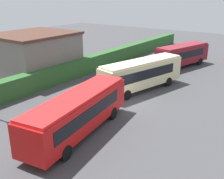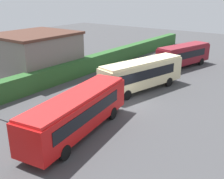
{
  "view_description": "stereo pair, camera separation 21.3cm",
  "coord_description": "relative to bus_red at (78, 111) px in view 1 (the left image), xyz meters",
  "views": [
    {
      "loc": [
        -20.09,
        -12.15,
        9.79
      ],
      "look_at": [
        -1.88,
        0.78,
        1.79
      ],
      "focal_mm": 43.61,
      "sensor_mm": 36.0,
      "label": 1
    },
    {
      "loc": [
        -19.97,
        -12.32,
        9.79
      ],
      "look_at": [
        -1.88,
        0.78,
        1.79
      ],
      "focal_mm": 43.61,
      "sensor_mm": 36.0,
      "label": 2
    }
  ],
  "objects": [
    {
      "name": "ground_plane",
      "position": [
        6.96,
        -0.14,
        -1.76
      ],
      "size": [
        103.24,
        103.24,
        0.0
      ],
      "primitive_type": "plane",
      "color": "#424244"
    },
    {
      "name": "bus_red",
      "position": [
        0.0,
        0.0,
        0.0
      ],
      "size": [
        10.8,
        4.07,
        3.02
      ],
      "rotation": [
        0.0,
        0.0,
        0.15
      ],
      "color": "red",
      "rests_on": "ground_plane"
    },
    {
      "name": "traffic_cone",
      "position": [
        30.27,
        -2.63,
        -1.46
      ],
      "size": [
        0.36,
        0.36,
        0.6
      ],
      "primitive_type": "cone",
      "color": "orange",
      "rests_on": "ground_plane"
    },
    {
      "name": "bus_cream",
      "position": [
        10.87,
        0.94,
        0.09
      ],
      "size": [
        10.42,
        4.71,
        3.2
      ],
      "rotation": [
        0.0,
        0.0,
        -0.25
      ],
      "color": "beige",
      "rests_on": "ground_plane"
    },
    {
      "name": "person_center",
      "position": [
        22.46,
        3.88,
        -0.8
      ],
      "size": [
        0.45,
        0.49,
        1.8
      ],
      "rotation": [
        0.0,
        0.0,
        2.55
      ],
      "color": "#334C8C",
      "rests_on": "ground_plane"
    },
    {
      "name": "bus_maroon",
      "position": [
        22.61,
        1.16,
        -0.01
      ],
      "size": [
        9.23,
        4.54,
        3.02
      ],
      "rotation": [
        0.0,
        0.0,
        -0.25
      ],
      "color": "maroon",
      "rests_on": "ground_plane"
    },
    {
      "name": "hedge_row",
      "position": [
        6.96,
        10.0,
        -0.75
      ],
      "size": [
        63.62,
        1.37,
        2.01
      ],
      "primitive_type": "cube",
      "color": "#2D5C2A",
      "rests_on": "ground_plane"
    },
    {
      "name": "person_left",
      "position": [
        -1.85,
        2.38,
        -0.84
      ],
      "size": [
        0.37,
        0.45,
        1.72
      ],
      "rotation": [
        0.0,
        0.0,
        5.95
      ],
      "color": "silver",
      "rests_on": "ground_plane"
    },
    {
      "name": "depot_building",
      "position": [
        7.91,
        14.12,
        0.9
      ],
      "size": [
        9.18,
        8.08,
        5.28
      ],
      "color": "slate",
      "rests_on": "ground_plane"
    }
  ]
}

